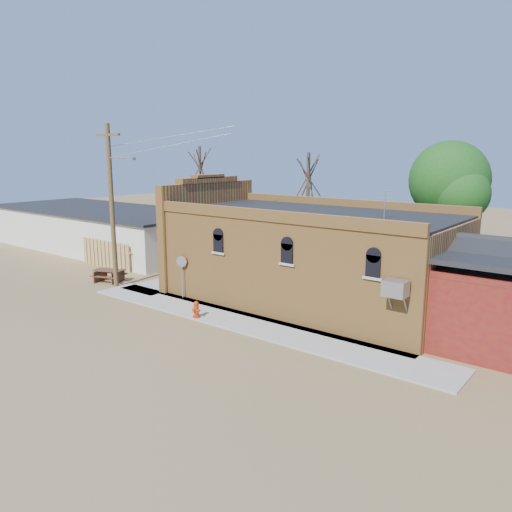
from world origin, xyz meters
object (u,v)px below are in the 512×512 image
Objects in this scene: utility_pole at (112,203)px; fire_hydrant at (196,309)px; trash_barrel at (187,267)px; stop_sign at (182,266)px; picnic_table at (109,274)px; brick_bar at (305,256)px.

utility_pole reaches higher than fire_hydrant.
stop_sign is at bearing -45.94° from trash_barrel.
fire_hydrant reaches higher than trash_barrel.
picnic_table is (-6.10, -0.14, -1.33)m from stop_sign.
picnic_table is (-8.88, 1.67, 0.01)m from fire_hydrant.
stop_sign reaches higher than trash_barrel.
fire_hydrant is at bearing -9.09° from utility_pole.
utility_pole reaches higher than picnic_table.
stop_sign reaches higher than picnic_table.
brick_bar reaches higher than picnic_table.
picnic_table is at bearing -117.85° from trash_barrel.
utility_pole is (-9.79, -4.29, 2.43)m from brick_bar.
fire_hydrant is at bearing -41.12° from trash_barrel.
stop_sign is 6.24m from picnic_table.
trash_barrel is at bearing 137.87° from stop_sign.
fire_hydrant is 3.58m from stop_sign.
fire_hydrant is at bearing -29.14° from stop_sign.
picnic_table is (-1.36, 0.46, -4.30)m from utility_pole.
picnic_table is at bearing 161.13° from utility_pole.
stop_sign is 5.76m from trash_barrel.
fire_hydrant is at bearing -112.39° from brick_bar.
stop_sign is (-5.05, -3.69, -0.54)m from brick_bar.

